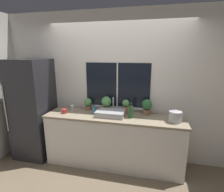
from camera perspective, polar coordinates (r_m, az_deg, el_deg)
ground_plane at (r=3.22m, az=-0.71°, el=-23.83°), size 14.00×14.00×0.00m
wall_back at (r=3.22m, az=1.86°, el=2.75°), size 8.00×0.09×2.70m
wall_left at (r=4.90m, az=-21.91°, el=5.57°), size 0.06×7.00×2.70m
counter at (r=3.20m, az=0.48°, el=-14.27°), size 2.38×0.58×0.92m
refrigerator at (r=3.67m, az=-24.15°, el=-3.81°), size 0.66×0.71×1.87m
sink at (r=3.02m, az=-0.45°, el=-5.54°), size 0.48×0.40×0.28m
potted_plant_far_left at (r=3.31m, az=-7.87°, el=-2.44°), size 0.14×0.14×0.23m
potted_plant_center_left at (r=3.19m, az=-1.86°, el=-2.28°), size 0.18×0.18×0.28m
potted_plant_center_right at (r=3.13m, az=4.54°, el=-3.30°), size 0.12×0.12×0.24m
potted_plant_far_right at (r=3.10m, az=11.27°, el=-3.23°), size 0.18×0.18×0.27m
soap_bottle at (r=3.10m, az=-5.87°, el=-4.49°), size 0.05×0.05×0.18m
bottle_tall at (r=2.91m, az=6.09°, el=-5.10°), size 0.08×0.08×0.26m
mug_white at (r=3.42m, az=-12.85°, el=-3.64°), size 0.07×0.07×0.08m
mug_red at (r=3.24m, az=-15.29°, el=-4.80°), size 0.09×0.09×0.08m
kettle at (r=2.90m, az=19.96°, el=-6.23°), size 0.20×0.20×0.19m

